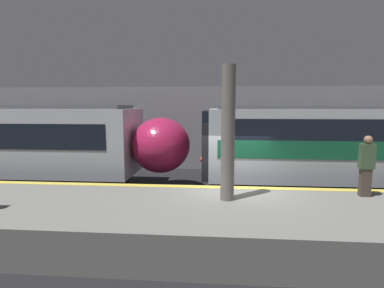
# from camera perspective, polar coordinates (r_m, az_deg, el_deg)

# --- Properties ---
(ground_plane) EXTENTS (120.00, 120.00, 0.00)m
(ground_plane) POSITION_cam_1_polar(r_m,az_deg,el_deg) (10.10, 8.30, -13.46)
(ground_plane) COLOR black
(platform) EXTENTS (40.00, 3.77, 1.01)m
(platform) POSITION_cam_1_polar(r_m,az_deg,el_deg) (8.17, 9.19, -14.89)
(platform) COLOR slate
(platform) RESTS_ON ground
(station_rear_barrier) EXTENTS (50.00, 0.15, 4.59)m
(station_rear_barrier) POSITION_cam_1_polar(r_m,az_deg,el_deg) (16.69, 6.95, 2.93)
(station_rear_barrier) COLOR #939399
(station_rear_barrier) RESTS_ON ground
(support_pillar_near) EXTENTS (0.37, 0.37, 3.65)m
(support_pillar_near) POSITION_cam_1_polar(r_m,az_deg,el_deg) (8.10, 6.87, 1.93)
(support_pillar_near) COLOR slate
(support_pillar_near) RESTS_ON platform
(person_waiting) EXTENTS (0.38, 0.24, 1.74)m
(person_waiting) POSITION_cam_1_polar(r_m,az_deg,el_deg) (9.80, 30.28, -3.38)
(person_waiting) COLOR #473D33
(person_waiting) RESTS_ON platform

